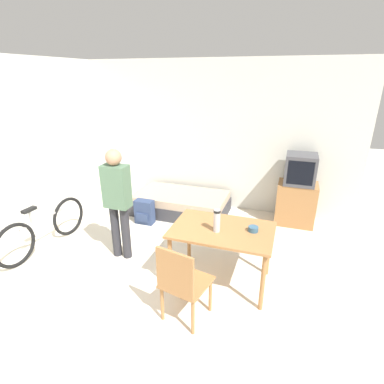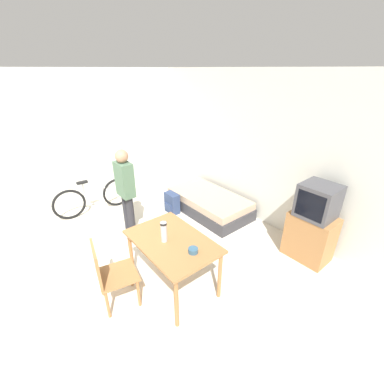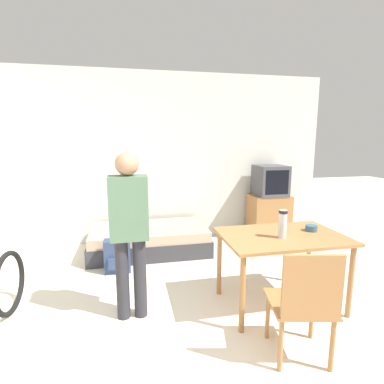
{
  "view_description": "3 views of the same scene",
  "coord_description": "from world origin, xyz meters",
  "px_view_note": "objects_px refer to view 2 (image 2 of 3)",
  "views": [
    {
      "loc": [
        1.64,
        -1.82,
        2.42
      ],
      "look_at": [
        0.41,
        1.79,
        0.92
      ],
      "focal_mm": 28.0,
      "sensor_mm": 36.0,
      "label": 1
    },
    {
      "loc": [
        3.17,
        -0.23,
        2.68
      ],
      "look_at": [
        0.37,
        2.05,
        0.94
      ],
      "focal_mm": 24.0,
      "sensor_mm": 36.0,
      "label": 2
    },
    {
      "loc": [
        -0.47,
        -1.32,
        1.67
      ],
      "look_at": [
        0.23,
        1.98,
        1.06
      ],
      "focal_mm": 28.0,
      "sensor_mm": 36.0,
      "label": 3
    }
  ],
  "objects_px": {
    "daybed": "(209,203)",
    "backpack": "(172,203)",
    "tv": "(312,225)",
    "person_standing": "(126,189)",
    "dining_table": "(172,246)",
    "mate_bowl": "(193,250)",
    "thermos_flask": "(164,231)",
    "bicycle": "(94,198)",
    "wooden_chair": "(108,272)"
  },
  "relations": [
    {
      "from": "dining_table",
      "to": "backpack",
      "type": "xyz_separation_m",
      "value": [
        -1.63,
        1.12,
        -0.44
      ]
    },
    {
      "from": "wooden_chair",
      "to": "daybed",
      "type": "bearing_deg",
      "value": 110.87
    },
    {
      "from": "backpack",
      "to": "tv",
      "type": "bearing_deg",
      "value": 18.78
    },
    {
      "from": "mate_bowl",
      "to": "thermos_flask",
      "type": "bearing_deg",
      "value": -161.15
    },
    {
      "from": "tv",
      "to": "wooden_chair",
      "type": "bearing_deg",
      "value": -111.26
    },
    {
      "from": "dining_table",
      "to": "daybed",
      "type": "bearing_deg",
      "value": 124.34
    },
    {
      "from": "daybed",
      "to": "dining_table",
      "type": "relative_size",
      "value": 1.45
    },
    {
      "from": "person_standing",
      "to": "mate_bowl",
      "type": "xyz_separation_m",
      "value": [
        1.81,
        -0.05,
        -0.13
      ]
    },
    {
      "from": "bicycle",
      "to": "daybed",
      "type": "bearing_deg",
      "value": 51.28
    },
    {
      "from": "daybed",
      "to": "bicycle",
      "type": "relative_size",
      "value": 1.09
    },
    {
      "from": "person_standing",
      "to": "tv",
      "type": "bearing_deg",
      "value": 38.96
    },
    {
      "from": "dining_table",
      "to": "wooden_chair",
      "type": "bearing_deg",
      "value": -106.46
    },
    {
      "from": "dining_table",
      "to": "bicycle",
      "type": "bearing_deg",
      "value": -178.2
    },
    {
      "from": "tv",
      "to": "bicycle",
      "type": "relative_size",
      "value": 0.78
    },
    {
      "from": "backpack",
      "to": "thermos_flask",
      "type": "bearing_deg",
      "value": -37.33
    },
    {
      "from": "person_standing",
      "to": "backpack",
      "type": "distance_m",
      "value": 1.24
    },
    {
      "from": "tv",
      "to": "dining_table",
      "type": "height_order",
      "value": "tv"
    },
    {
      "from": "bicycle",
      "to": "backpack",
      "type": "relative_size",
      "value": 3.72
    },
    {
      "from": "dining_table",
      "to": "person_standing",
      "type": "distance_m",
      "value": 1.48
    },
    {
      "from": "daybed",
      "to": "mate_bowl",
      "type": "relative_size",
      "value": 14.85
    },
    {
      "from": "daybed",
      "to": "dining_table",
      "type": "bearing_deg",
      "value": -55.66
    },
    {
      "from": "person_standing",
      "to": "backpack",
      "type": "height_order",
      "value": "person_standing"
    },
    {
      "from": "person_standing",
      "to": "mate_bowl",
      "type": "height_order",
      "value": "person_standing"
    },
    {
      "from": "thermos_flask",
      "to": "dining_table",
      "type": "bearing_deg",
      "value": 58.5
    },
    {
      "from": "daybed",
      "to": "tv",
      "type": "bearing_deg",
      "value": 6.35
    },
    {
      "from": "daybed",
      "to": "dining_table",
      "type": "distance_m",
      "value": 2.15
    },
    {
      "from": "person_standing",
      "to": "thermos_flask",
      "type": "bearing_deg",
      "value": -7.43
    },
    {
      "from": "daybed",
      "to": "person_standing",
      "type": "relative_size",
      "value": 1.11
    },
    {
      "from": "wooden_chair",
      "to": "tv",
      "type": "bearing_deg",
      "value": 68.74
    },
    {
      "from": "backpack",
      "to": "bicycle",
      "type": "bearing_deg",
      "value": -130.06
    },
    {
      "from": "bicycle",
      "to": "person_standing",
      "type": "relative_size",
      "value": 1.01
    },
    {
      "from": "daybed",
      "to": "dining_table",
      "type": "height_order",
      "value": "dining_table"
    },
    {
      "from": "tv",
      "to": "mate_bowl",
      "type": "relative_size",
      "value": 10.64
    },
    {
      "from": "dining_table",
      "to": "mate_bowl",
      "type": "relative_size",
      "value": 10.26
    },
    {
      "from": "dining_table",
      "to": "wooden_chair",
      "type": "height_order",
      "value": "wooden_chair"
    },
    {
      "from": "daybed",
      "to": "backpack",
      "type": "height_order",
      "value": "backpack"
    },
    {
      "from": "wooden_chair",
      "to": "thermos_flask",
      "type": "relative_size",
      "value": 3.34
    },
    {
      "from": "tv",
      "to": "backpack",
      "type": "xyz_separation_m",
      "value": [
        -2.46,
        -0.84,
        -0.38
      ]
    },
    {
      "from": "person_standing",
      "to": "backpack",
      "type": "xyz_separation_m",
      "value": [
        -0.17,
        1.02,
        -0.69
      ]
    },
    {
      "from": "daybed",
      "to": "tv",
      "type": "xyz_separation_m",
      "value": [
        2.02,
        0.22,
        0.4
      ]
    },
    {
      "from": "dining_table",
      "to": "mate_bowl",
      "type": "distance_m",
      "value": 0.37
    },
    {
      "from": "daybed",
      "to": "bicycle",
      "type": "bearing_deg",
      "value": -128.72
    },
    {
      "from": "mate_bowl",
      "to": "backpack",
      "type": "height_order",
      "value": "mate_bowl"
    },
    {
      "from": "wooden_chair",
      "to": "mate_bowl",
      "type": "height_order",
      "value": "wooden_chair"
    },
    {
      "from": "backpack",
      "to": "mate_bowl",
      "type": "bearing_deg",
      "value": -28.34
    },
    {
      "from": "thermos_flask",
      "to": "backpack",
      "type": "bearing_deg",
      "value": 142.67
    },
    {
      "from": "thermos_flask",
      "to": "mate_bowl",
      "type": "height_order",
      "value": "thermos_flask"
    },
    {
      "from": "backpack",
      "to": "person_standing",
      "type": "bearing_deg",
      "value": -80.71
    },
    {
      "from": "tv",
      "to": "person_standing",
      "type": "relative_size",
      "value": 0.79
    },
    {
      "from": "dining_table",
      "to": "person_standing",
      "type": "height_order",
      "value": "person_standing"
    }
  ]
}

